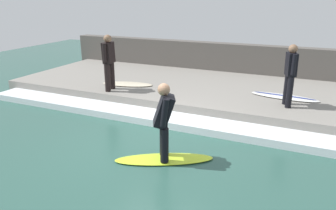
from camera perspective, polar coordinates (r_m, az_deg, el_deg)
ground_plane at (r=7.40m, az=-2.68°, el=-7.06°), size 28.00×28.00×0.00m
concrete_ledge at (r=10.82m, az=6.86°, el=2.38°), size 4.40×12.94×0.40m
back_wall at (r=12.99m, az=10.24°, el=7.34°), size 0.50×13.58×1.45m
wave_foam_crest at (r=8.52m, az=1.50°, el=-2.80°), size 0.83×12.29×0.19m
surfboard_riding at (r=6.75m, az=-0.68°, el=-9.40°), size 1.39×2.02×0.06m
surfer_riding at (r=6.38m, az=-0.71°, el=-2.25°), size 0.56×0.56×1.56m
surfer_waiting_near at (r=10.11m, az=-10.28°, el=7.79°), size 0.57×0.31×1.69m
surfboard_waiting_near at (r=10.83m, az=-7.07°, el=3.65°), size 0.95×1.76×0.06m
surfer_waiting_far at (r=9.03m, az=20.53°, el=5.39°), size 0.53×0.35×1.63m
surfboard_waiting_far at (r=9.97m, az=19.62°, el=1.38°), size 0.70×1.93×0.07m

